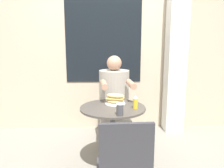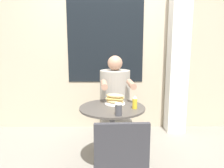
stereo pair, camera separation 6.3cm
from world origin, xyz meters
name	(u,v)px [view 1 (the left image)]	position (x,y,z in m)	size (l,w,h in m)	color
storefront_wall	(109,40)	(0.00, 1.31, 1.40)	(8.00, 0.09, 2.80)	#B7A88E
lattice_pillar	(176,54)	(0.99, 1.12, 1.20)	(0.27, 0.27, 2.40)	silver
cafe_table	(113,125)	(0.00, 0.00, 0.52)	(0.67, 0.67, 0.72)	#47423D
diner_chair	(113,102)	(0.04, 0.88, 0.52)	(0.40, 0.40, 0.87)	#333338
seated_diner	(114,110)	(0.04, 0.53, 0.52)	(0.41, 0.69, 1.21)	gray
empty_chair_across	(124,167)	(0.05, -0.78, 0.52)	(0.39, 0.39, 0.87)	#333338
sandwich_on_plate	(115,99)	(0.03, 0.11, 0.77)	(0.22, 0.22, 0.11)	white
drink_cup	(120,109)	(0.05, -0.27, 0.77)	(0.07, 0.07, 0.11)	#424247
condiment_bottle	(135,102)	(0.22, -0.06, 0.78)	(0.05, 0.05, 0.13)	gold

